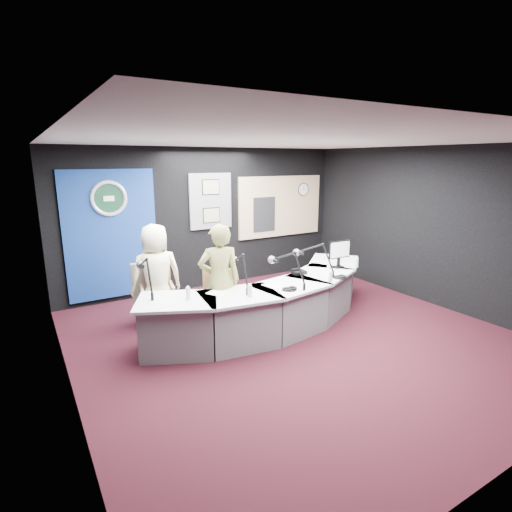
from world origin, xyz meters
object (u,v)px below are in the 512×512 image
broadcast_desk (272,303)px  armchair_left (157,292)px  person_man (156,276)px  person_woman (220,281)px  armchair_right (220,306)px

broadcast_desk → armchair_left: armchair_left is taller
armchair_left → person_man: (0.00, 0.00, 0.27)m
person_man → broadcast_desk: bearing=150.4°
person_woman → person_man: bearing=-35.8°
person_man → person_woman: person_woman is taller
broadcast_desk → person_woman: size_ratio=2.68×
broadcast_desk → person_man: 1.85m
broadcast_desk → person_man: person_man is taller
broadcast_desk → armchair_left: bearing=147.6°
armchair_left → person_man: size_ratio=0.66×
broadcast_desk → person_woman: bearing=172.6°
armchair_right → person_man: person_man is taller
armchair_left → person_woman: size_ratio=0.64×
armchair_right → person_woman: (0.00, 0.00, 0.39)m
person_woman → broadcast_desk: bearing=-171.2°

